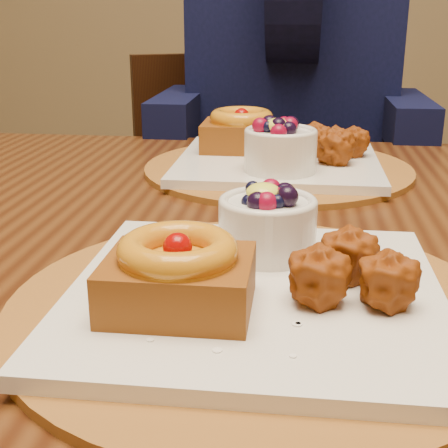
# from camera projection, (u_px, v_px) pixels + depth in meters

# --- Properties ---
(dining_table) EXTENTS (1.60, 0.90, 0.76)m
(dining_table) POSITION_uv_depth(u_px,v_px,m) (268.00, 284.00, 0.71)
(dining_table) COLOR black
(dining_table) RESTS_ON ground
(place_setting_near) EXTENTS (0.38, 0.38, 0.08)m
(place_setting_near) POSITION_uv_depth(u_px,v_px,m) (253.00, 281.00, 0.48)
(place_setting_near) COLOR brown
(place_setting_near) RESTS_ON dining_table
(place_setting_far) EXTENTS (0.38, 0.38, 0.09)m
(place_setting_far) POSITION_uv_depth(u_px,v_px,m) (276.00, 154.00, 0.88)
(place_setting_far) COLOR brown
(place_setting_far) RESTS_ON dining_table
(chair_far) EXTENTS (0.56, 0.56, 0.88)m
(chair_far) POSITION_uv_depth(u_px,v_px,m) (233.00, 222.00, 1.52)
(chair_far) COLOR black
(chair_far) RESTS_ON ground
(diner) EXTENTS (0.52, 0.50, 0.85)m
(diner) POSITION_uv_depth(u_px,v_px,m) (293.00, 46.00, 1.28)
(diner) COLOR black
(diner) RESTS_ON ground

